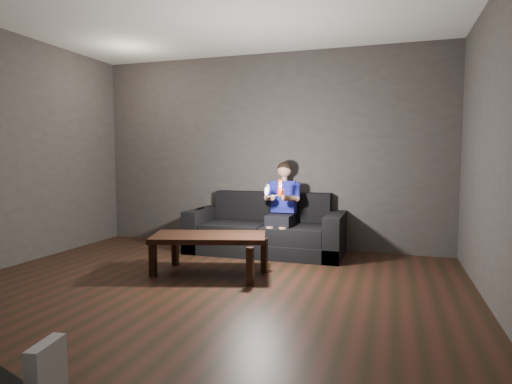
% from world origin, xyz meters
% --- Properties ---
extents(floor, '(5.00, 5.00, 0.00)m').
position_xyz_m(floor, '(0.00, 0.00, 0.00)').
color(floor, black).
rests_on(floor, ground).
extents(back_wall, '(5.00, 0.04, 2.70)m').
position_xyz_m(back_wall, '(0.00, 2.50, 1.35)').
color(back_wall, '#393532').
rests_on(back_wall, ground).
extents(sofa, '(2.03, 0.88, 0.78)m').
position_xyz_m(sofa, '(0.12, 2.10, 0.26)').
color(sofa, black).
rests_on(sofa, floor).
extents(child, '(0.47, 0.57, 1.15)m').
position_xyz_m(child, '(0.35, 2.05, 0.70)').
color(child, black).
rests_on(child, sofa).
extents(wii_remote_red, '(0.04, 0.07, 0.19)m').
position_xyz_m(wii_remote_red, '(0.43, 1.61, 0.90)').
color(wii_remote_red, red).
rests_on(wii_remote_red, child).
extents(nunchuk_white, '(0.09, 0.11, 0.16)m').
position_xyz_m(nunchuk_white, '(0.27, 1.62, 0.87)').
color(nunchuk_white, white).
rests_on(nunchuk_white, child).
extents(wii_remote_black, '(0.04, 0.15, 0.03)m').
position_xyz_m(wii_remote_black, '(-0.80, 2.03, 0.57)').
color(wii_remote_black, black).
rests_on(wii_remote_black, sofa).
extents(coffee_table, '(1.32, 0.91, 0.44)m').
position_xyz_m(coffee_table, '(-0.16, 0.87, 0.38)').
color(coffee_table, black).
rests_on(coffee_table, floor).
extents(wii_console, '(0.07, 0.16, 0.20)m').
position_xyz_m(wii_console, '(0.68, -2.27, 0.59)').
color(wii_console, white).
rests_on(wii_console, media_console).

